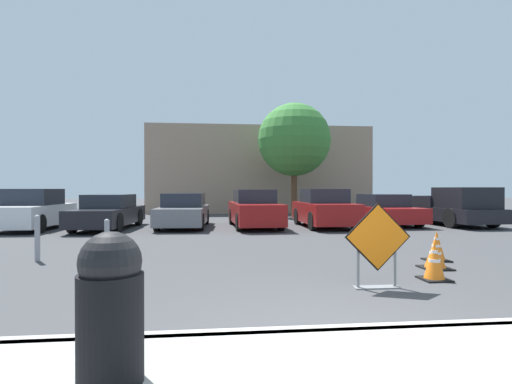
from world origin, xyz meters
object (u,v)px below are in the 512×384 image
parked_car_nearest (33,211)px  parked_car_sixth (384,210)px  traffic_cone_second (435,254)px  parked_car_fourth (254,210)px  parked_car_second (109,213)px  trash_bin (110,306)px  parked_car_fifth (324,209)px  traffic_cone_nearest (434,261)px  parked_car_third (184,211)px  pickup_truck (453,208)px  road_closed_sign (378,244)px  traffic_cone_third (437,246)px  bollard_nearest (107,238)px  bollard_second (37,237)px

parked_car_nearest → parked_car_sixth: 14.25m
traffic_cone_second → parked_car_fourth: 9.13m
parked_car_second → trash_bin: size_ratio=4.23×
parked_car_fifth → traffic_cone_nearest: bearing=84.8°
parked_car_third → pickup_truck: (11.40, -0.26, 0.09)m
road_closed_sign → parked_car_sixth: bearing=65.8°
parked_car_fourth → trash_bin: size_ratio=4.13×
traffic_cone_third → pickup_truck: size_ratio=0.13×
parked_car_fourth → parked_car_sixth: bearing=-177.6°
trash_bin → bollard_nearest: trash_bin is taller
traffic_cone_nearest → bollard_nearest: (-6.11, 2.57, 0.16)m
trash_bin → bollard_second: (-3.03, 6.02, -0.18)m
traffic_cone_third → parked_car_third: 10.12m
parked_car_nearest → bollard_nearest: bearing=124.2°
road_closed_sign → trash_bin: road_closed_sign is taller
road_closed_sign → parked_car_fifth: size_ratio=0.33×
parked_car_third → bollard_nearest: 7.36m
pickup_truck → traffic_cone_nearest: bearing=54.0°
traffic_cone_second → parked_car_sixth: parked_car_sixth is taller
traffic_cone_second → pickup_truck: size_ratio=0.12×
parked_car_fifth → pickup_truck: 5.71m
parked_car_nearest → parked_car_second: size_ratio=0.89×
road_closed_sign → parked_car_fourth: 10.13m
traffic_cone_nearest → parked_car_third: 11.03m
road_closed_sign → parked_car_nearest: bearing=133.2°
pickup_truck → parked_car_fifth: bearing=-0.1°
parked_car_second → parked_car_fifth: (8.54, -0.14, 0.09)m
parked_car_fourth → traffic_cone_third: bearing=109.1°
traffic_cone_second → traffic_cone_third: 0.95m
pickup_truck → bollard_second: bearing=24.4°
traffic_cone_second → parked_car_second: 12.01m
traffic_cone_third → parked_car_sixth: size_ratio=0.15×
road_closed_sign → bollard_second: road_closed_sign is taller
traffic_cone_second → bollard_nearest: size_ratio=0.67×
parked_car_sixth → bollard_second: size_ratio=4.43×
traffic_cone_second → bollard_second: 8.28m
road_closed_sign → parked_car_fourth: bearing=95.2°
traffic_cone_nearest → pickup_truck: size_ratio=0.13×
road_closed_sign → bollard_second: (-6.35, 3.04, -0.18)m
parked_car_fifth → bollard_nearest: size_ratio=4.51×
traffic_cone_nearest → trash_bin: trash_bin is taller
traffic_cone_second → parked_car_nearest: size_ratio=0.14×
traffic_cone_second → parked_car_fifth: 8.47m
traffic_cone_nearest → bollard_nearest: size_ratio=0.73×
parked_car_fourth → parked_car_sixth: 5.72m
parked_car_fifth → bollard_nearest: parked_car_fifth is taller
parked_car_fifth → road_closed_sign: bearing=78.1°
parked_car_second → parked_car_sixth: 11.41m
traffic_cone_third → parked_car_sixth: 8.80m
parked_car_second → parked_car_fourth: size_ratio=1.02×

